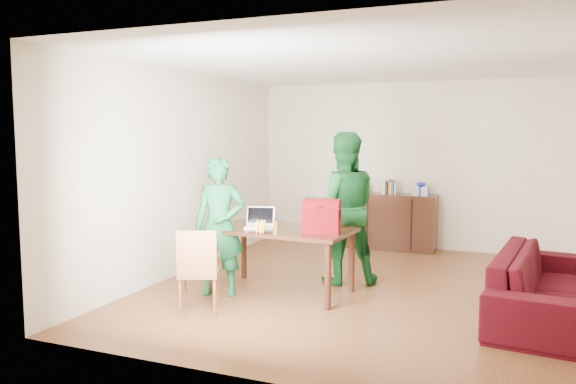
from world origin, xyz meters
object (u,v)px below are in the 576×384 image
at_px(table, 282,236).
at_px(chair, 199,288).
at_px(person_far, 343,208).
at_px(red_bag, 321,220).
at_px(laptop, 259,224).
at_px(bottle, 276,226).
at_px(sofa, 545,285).
at_px(person_near, 220,226).

distance_m(table, chair, 1.21).
height_order(table, person_far, person_far).
bearing_deg(red_bag, table, 159.29).
distance_m(chair, laptop, 1.12).
height_order(table, red_bag, red_bag).
bearing_deg(laptop, chair, -123.70).
relative_size(table, chair, 1.88).
xyz_separation_m(table, person_far, (0.53, 0.70, 0.28)).
height_order(bottle, sofa, bottle).
distance_m(laptop, red_bag, 0.80).
bearing_deg(person_far, person_near, 18.14).
bearing_deg(bottle, sofa, 11.35).
relative_size(chair, laptop, 2.28).
bearing_deg(person_far, sofa, 143.56).
bearing_deg(person_near, bottle, -22.05).
bearing_deg(chair, person_near, 75.97).
bearing_deg(red_bag, person_far, 80.96).
relative_size(bottle, sofa, 0.08).
bearing_deg(bottle, red_bag, 30.23).
distance_m(table, sofa, 2.87).
xyz_separation_m(bottle, sofa, (2.75, 0.55, -0.52)).
bearing_deg(sofa, chair, 116.12).
xyz_separation_m(chair, person_far, (1.05, 1.71, 0.68)).
distance_m(person_near, red_bag, 1.19).
xyz_separation_m(chair, sofa, (3.36, 1.19, 0.07)).
height_order(laptop, bottle, laptop).
height_order(person_near, laptop, person_near).
xyz_separation_m(table, chair, (-0.52, -1.01, -0.41)).
distance_m(person_near, sofa, 3.55).
distance_m(table, person_near, 0.73).
height_order(table, laptop, laptop).
xyz_separation_m(person_far, sofa, (2.31, -0.52, -0.61)).
distance_m(person_far, laptop, 1.11).
bearing_deg(laptop, person_near, -161.57).
height_order(bottle, red_bag, red_bag).
distance_m(person_far, red_bag, 0.81).
bearing_deg(bottle, person_far, 67.40).
relative_size(table, bottle, 9.64).
distance_m(chair, bottle, 1.06).
bearing_deg(red_bag, person_near, -177.43).
xyz_separation_m(table, laptop, (-0.26, -0.07, 0.14)).
xyz_separation_m(person_near, bottle, (0.72, -0.02, 0.05)).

